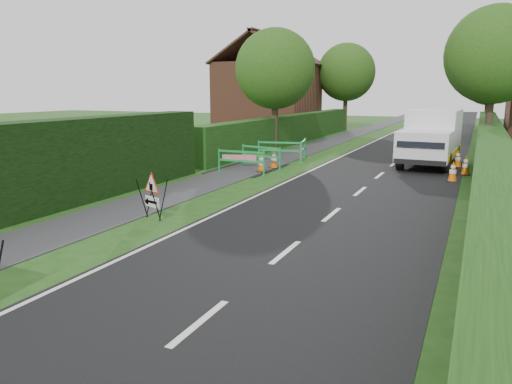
# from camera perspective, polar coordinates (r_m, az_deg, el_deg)

# --- Properties ---
(ground) EXTENTS (120.00, 120.00, 0.00)m
(ground) POSITION_cam_1_polar(r_m,az_deg,el_deg) (10.69, -11.29, -6.68)
(ground) COLOR #1D4413
(ground) RESTS_ON ground
(road_surface) EXTENTS (6.00, 90.00, 0.02)m
(road_surface) POSITION_cam_1_polar(r_m,az_deg,el_deg) (43.51, 19.55, 6.48)
(road_surface) COLOR black
(road_surface) RESTS_ON ground
(footpath) EXTENTS (2.00, 90.00, 0.02)m
(footpath) POSITION_cam_1_polar(r_m,az_deg,el_deg) (44.28, 12.40, 6.94)
(footpath) COLOR #2D2D30
(footpath) RESTS_ON ground
(hedge_west_far) EXTENTS (1.00, 24.00, 1.80)m
(hedge_west_far) POSITION_cam_1_polar(r_m,az_deg,el_deg) (32.33, 4.13, 5.59)
(hedge_west_far) COLOR #14380F
(hedge_west_far) RESTS_ON ground
(hedge_east) EXTENTS (1.20, 50.00, 1.50)m
(hedge_east) POSITION_cam_1_polar(r_m,az_deg,el_deg) (24.47, 25.12, 2.65)
(hedge_east) COLOR #14380F
(hedge_east) RESTS_ON ground
(house_west) EXTENTS (7.50, 7.40, 7.88)m
(house_west) POSITION_cam_1_polar(r_m,az_deg,el_deg) (41.44, 1.42, 10.91)
(house_west) COLOR brown
(house_west) RESTS_ON ground
(tree_nw) EXTENTS (4.40, 4.40, 6.70)m
(tree_nw) POSITION_cam_1_polar(r_m,az_deg,el_deg) (28.31, 2.20, 13.87)
(tree_nw) COLOR #2D2116
(tree_nw) RESTS_ON ground
(tree_ne) EXTENTS (5.20, 5.20, 7.79)m
(tree_ne) POSITION_cam_1_polar(r_m,az_deg,el_deg) (30.31, 25.64, 13.94)
(tree_ne) COLOR #2D2116
(tree_ne) RESTS_ON ground
(tree_fw) EXTENTS (4.80, 4.80, 7.24)m
(tree_fw) POSITION_cam_1_polar(r_m,az_deg,el_deg) (43.57, 10.29, 13.31)
(tree_fw) COLOR #2D2116
(tree_fw) RESTS_ON ground
(tree_fe) EXTENTS (4.20, 4.20, 6.33)m
(tree_fe) POSITION_cam_1_polar(r_m,az_deg,el_deg) (46.26, 25.13, 11.56)
(tree_fe) COLOR #2D2116
(tree_fe) RESTS_ON ground
(triangle_sign) EXTENTS (0.91, 0.91, 1.05)m
(triangle_sign) POSITION_cam_1_polar(r_m,az_deg,el_deg) (13.16, -11.91, 0.01)
(triangle_sign) COLOR black
(triangle_sign) RESTS_ON ground
(works_van) EXTENTS (2.39, 5.48, 2.45)m
(works_van) POSITION_cam_1_polar(r_m,az_deg,el_deg) (23.66, 19.40, 5.99)
(works_van) COLOR silver
(works_van) RESTS_ON ground
(traffic_cone_0) EXTENTS (0.38, 0.38, 0.79)m
(traffic_cone_0) POSITION_cam_1_polar(r_m,az_deg,el_deg) (19.74, 21.58, 2.22)
(traffic_cone_0) COLOR black
(traffic_cone_0) RESTS_ON ground
(traffic_cone_1) EXTENTS (0.38, 0.38, 0.79)m
(traffic_cone_1) POSITION_cam_1_polar(r_m,az_deg,el_deg) (21.55, 22.83, 2.84)
(traffic_cone_1) COLOR black
(traffic_cone_1) RESTS_ON ground
(traffic_cone_2) EXTENTS (0.38, 0.38, 0.79)m
(traffic_cone_2) POSITION_cam_1_polar(r_m,az_deg,el_deg) (23.59, 22.07, 3.57)
(traffic_cone_2) COLOR black
(traffic_cone_2) RESTS_ON ground
(traffic_cone_3) EXTENTS (0.38, 0.38, 0.79)m
(traffic_cone_3) POSITION_cam_1_polar(r_m,az_deg,el_deg) (20.49, 0.63, 3.34)
(traffic_cone_3) COLOR black
(traffic_cone_3) RESTS_ON ground
(traffic_cone_4) EXTENTS (0.38, 0.38, 0.79)m
(traffic_cone_4) POSITION_cam_1_polar(r_m,az_deg,el_deg) (21.63, 2.06, 3.76)
(traffic_cone_4) COLOR black
(traffic_cone_4) RESTS_ON ground
(ped_barrier_0) EXTENTS (2.06, 0.38, 1.00)m
(ped_barrier_0) POSITION_cam_1_polar(r_m,az_deg,el_deg) (19.91, -1.72, 3.79)
(ped_barrier_0) COLOR #1B9444
(ped_barrier_0) RESTS_ON ground
(ped_barrier_1) EXTENTS (2.08, 0.85, 1.00)m
(ped_barrier_1) POSITION_cam_1_polar(r_m,az_deg,el_deg) (21.48, 0.57, 4.36)
(ped_barrier_1) COLOR #1B9444
(ped_barrier_1) RESTS_ON ground
(ped_barrier_2) EXTENTS (2.09, 0.78, 1.00)m
(ped_barrier_2) POSITION_cam_1_polar(r_m,az_deg,el_deg) (23.51, 2.70, 4.96)
(ped_barrier_2) COLOR #1B9444
(ped_barrier_2) RESTS_ON ground
(ped_barrier_3) EXTENTS (0.79, 2.09, 1.00)m
(ped_barrier_3) POSITION_cam_1_polar(r_m,az_deg,el_deg) (24.16, 5.43, 5.09)
(ped_barrier_3) COLOR #1B9444
(ped_barrier_3) RESTS_ON ground
(redwhite_plank) EXTENTS (1.45, 0.48, 0.25)m
(redwhite_plank) POSITION_cam_1_polar(r_m,az_deg,el_deg) (21.80, -1.92, 2.78)
(redwhite_plank) COLOR red
(redwhite_plank) RESTS_ON ground
(hatchback_car) EXTENTS (2.76, 4.07, 1.29)m
(hatchback_car) POSITION_cam_1_polar(r_m,az_deg,el_deg) (32.61, 18.83, 6.20)
(hatchback_car) COLOR white
(hatchback_car) RESTS_ON ground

